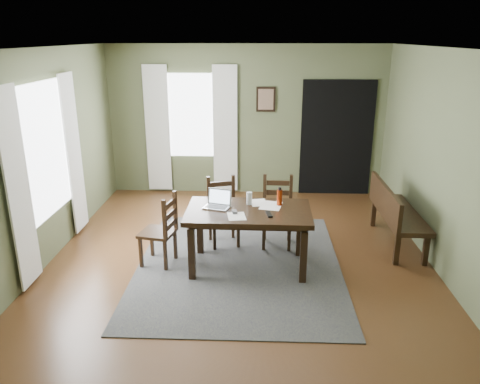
{
  "coord_description": "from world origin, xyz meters",
  "views": [
    {
      "loc": [
        0.24,
        -5.46,
        2.85
      ],
      "look_at": [
        0.0,
        0.3,
        0.9
      ],
      "focal_mm": 35.0,
      "sensor_mm": 36.0,
      "label": 1
    }
  ],
  "objects_px": {
    "bench": "(394,210)",
    "laptop": "(218,202)",
    "dining_table": "(249,217)",
    "chair_end": "(161,231)",
    "chair_back_left": "(223,212)",
    "chair_back_right": "(277,212)",
    "water_bottle": "(280,197)"
  },
  "relations": [
    {
      "from": "chair_end",
      "to": "water_bottle",
      "type": "relative_size",
      "value": 3.96
    },
    {
      "from": "water_bottle",
      "to": "laptop",
      "type": "bearing_deg",
      "value": -174.17
    },
    {
      "from": "dining_table",
      "to": "bench",
      "type": "xyz_separation_m",
      "value": [
        2.02,
        0.8,
        -0.17
      ]
    },
    {
      "from": "dining_table",
      "to": "chair_back_right",
      "type": "bearing_deg",
      "value": 62.45
    },
    {
      "from": "chair_back_left",
      "to": "laptop",
      "type": "height_order",
      "value": "laptop"
    },
    {
      "from": "chair_end",
      "to": "water_bottle",
      "type": "distance_m",
      "value": 1.57
    },
    {
      "from": "chair_back_right",
      "to": "bench",
      "type": "height_order",
      "value": "chair_back_right"
    },
    {
      "from": "bench",
      "to": "laptop",
      "type": "height_order",
      "value": "laptop"
    },
    {
      "from": "laptop",
      "to": "water_bottle",
      "type": "height_order",
      "value": "water_bottle"
    },
    {
      "from": "water_bottle",
      "to": "chair_back_right",
      "type": "bearing_deg",
      "value": 90.15
    },
    {
      "from": "bench",
      "to": "laptop",
      "type": "bearing_deg",
      "value": 105.97
    },
    {
      "from": "chair_end",
      "to": "laptop",
      "type": "distance_m",
      "value": 0.82
    },
    {
      "from": "laptop",
      "to": "bench",
      "type": "bearing_deg",
      "value": 32.41
    },
    {
      "from": "chair_back_left",
      "to": "bench",
      "type": "distance_m",
      "value": 2.4
    },
    {
      "from": "dining_table",
      "to": "chair_end",
      "type": "height_order",
      "value": "chair_end"
    },
    {
      "from": "chair_back_left",
      "to": "laptop",
      "type": "xyz_separation_m",
      "value": [
        -0.01,
        -0.62,
        0.37
      ]
    },
    {
      "from": "water_bottle",
      "to": "chair_back_left",
      "type": "bearing_deg",
      "value": 144.58
    },
    {
      "from": "chair_end",
      "to": "bench",
      "type": "distance_m",
      "value": 3.23
    },
    {
      "from": "dining_table",
      "to": "chair_back_left",
      "type": "height_order",
      "value": "chair_back_left"
    },
    {
      "from": "chair_end",
      "to": "chair_back_left",
      "type": "distance_m",
      "value": 1.01
    },
    {
      "from": "bench",
      "to": "water_bottle",
      "type": "relative_size",
      "value": 6.38
    },
    {
      "from": "bench",
      "to": "water_bottle",
      "type": "xyz_separation_m",
      "value": [
        -1.64,
        -0.61,
        0.38
      ]
    },
    {
      "from": "chair_end",
      "to": "chair_back_right",
      "type": "height_order",
      "value": "chair_back_right"
    },
    {
      "from": "laptop",
      "to": "water_bottle",
      "type": "bearing_deg",
      "value": 22.27
    },
    {
      "from": "chair_end",
      "to": "chair_back_left",
      "type": "relative_size",
      "value": 0.99
    },
    {
      "from": "chair_back_right",
      "to": "water_bottle",
      "type": "xyz_separation_m",
      "value": [
        0.0,
        -0.53,
        0.41
      ]
    },
    {
      "from": "bench",
      "to": "chair_back_left",
      "type": "bearing_deg",
      "value": 91.62
    },
    {
      "from": "bench",
      "to": "water_bottle",
      "type": "bearing_deg",
      "value": 110.49
    },
    {
      "from": "bench",
      "to": "chair_back_right",
      "type": "bearing_deg",
      "value": 93.0
    },
    {
      "from": "dining_table",
      "to": "chair_back_left",
      "type": "relative_size",
      "value": 1.64
    },
    {
      "from": "laptop",
      "to": "dining_table",
      "type": "bearing_deg",
      "value": 1.33
    },
    {
      "from": "chair_end",
      "to": "chair_back_left",
      "type": "height_order",
      "value": "chair_back_left"
    }
  ]
}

